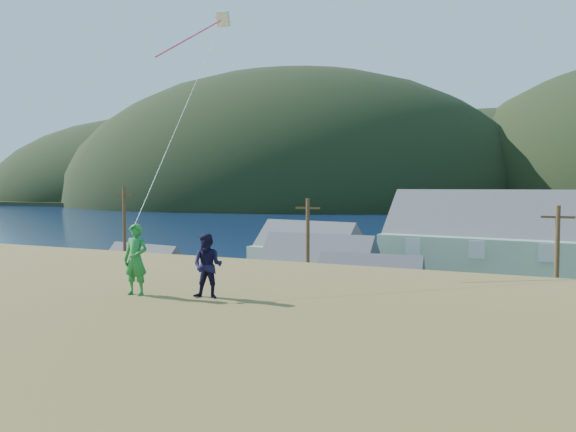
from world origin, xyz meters
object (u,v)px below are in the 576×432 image
at_px(wharf, 397,260).
at_px(shed_white, 368,292).
at_px(shed_palegreen_far, 305,253).
at_px(kite_flyer_navy, 208,266).
at_px(shed_palegreen_near, 316,273).
at_px(shed_teal, 138,276).
at_px(kite_flyer_green, 136,259).

xyz_separation_m(wharf, shed_white, (5.74, -32.05, 1.86)).
bearing_deg(shed_palegreen_far, kite_flyer_navy, -58.85).
height_order(wharf, shed_palegreen_near, shed_palegreen_near).
height_order(shed_teal, shed_white, shed_white).
bearing_deg(wharf, shed_palegreen_far, -108.88).
bearing_deg(kite_flyer_navy, shed_teal, 120.92).
bearing_deg(shed_white, shed_teal, 177.38).
height_order(shed_white, kite_flyer_navy, kite_flyer_navy).
bearing_deg(shed_white, wharf, 95.30).
bearing_deg(shed_teal, wharf, 75.18).
relative_size(wharf, kite_flyer_green, 15.00).
bearing_deg(shed_palegreen_far, wharf, 82.14).
distance_m(shed_white, shed_palegreen_far, 19.20).
bearing_deg(kite_flyer_navy, kite_flyer_green, -179.03).
bearing_deg(shed_palegreen_far, shed_white, -42.45).
distance_m(shed_white, kite_flyer_navy, 28.07).
relative_size(shed_teal, kite_flyer_green, 4.76).
bearing_deg(shed_palegreen_near, kite_flyer_navy, -71.90).
xyz_separation_m(shed_palegreen_near, shed_palegreen_far, (-5.39, 10.40, 0.24)).
xyz_separation_m(wharf, kite_flyer_navy, (9.93, -59.22, 7.51)).
relative_size(wharf, shed_palegreen_far, 2.14).
distance_m(kite_flyer_green, kite_flyer_navy, 1.85).
bearing_deg(kite_flyer_navy, shed_white, 87.21).
bearing_deg(kite_flyer_green, shed_palegreen_far, 103.24).
relative_size(shed_palegreen_near, shed_palegreen_far, 0.80).
bearing_deg(wharf, shed_teal, -113.45).
xyz_separation_m(shed_teal, shed_palegreen_near, (13.94, 5.81, 0.41)).
distance_m(wharf, kite_flyer_navy, 60.52).
height_order(wharf, kite_flyer_green, kite_flyer_green).
bearing_deg(shed_white, shed_palegreen_near, 135.36).
distance_m(wharf, shed_white, 32.61).
bearing_deg(kite_flyer_navy, wharf, 87.96).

